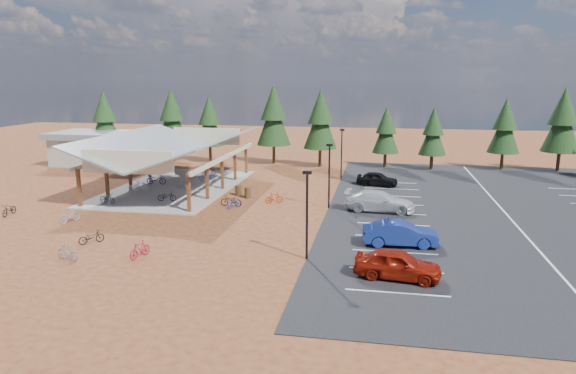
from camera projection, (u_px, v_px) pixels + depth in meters
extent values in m
plane|color=#572716|center=(262.00, 211.00, 39.90)|extent=(140.00, 140.00, 0.00)
cube|color=black|center=(505.00, 212.00, 39.49)|extent=(27.00, 44.00, 0.04)
cube|color=gray|center=(176.00, 187.00, 48.40)|extent=(10.60, 18.60, 0.10)
cube|color=#4F2416|center=(79.00, 188.00, 40.81)|extent=(0.25, 0.25, 3.00)
cube|color=#4F2416|center=(107.00, 178.00, 44.85)|extent=(0.25, 0.25, 3.00)
cube|color=#4F2416|center=(130.00, 170.00, 48.89)|extent=(0.25, 0.25, 3.00)
cube|color=#4F2416|center=(149.00, 163.00, 52.93)|extent=(0.25, 0.25, 3.00)
cube|color=#4F2416|center=(166.00, 156.00, 56.97)|extent=(0.25, 0.25, 3.00)
cube|color=#4F2416|center=(189.00, 192.00, 39.18)|extent=(0.25, 0.25, 3.00)
cube|color=#4F2416|center=(207.00, 182.00, 43.22)|extent=(0.25, 0.25, 3.00)
cube|color=#4F2416|center=(222.00, 173.00, 47.26)|extent=(0.25, 0.25, 3.00)
cube|color=#4F2416|center=(235.00, 165.00, 51.30)|extent=(0.25, 0.25, 3.00)
cube|color=#4F2416|center=(246.00, 159.00, 55.34)|extent=(0.25, 0.25, 3.00)
cube|color=beige|center=(125.00, 154.00, 48.65)|extent=(0.22, 18.00, 0.35)
cube|color=beige|center=(226.00, 157.00, 46.87)|extent=(0.22, 18.00, 0.35)
cube|color=slate|center=(145.00, 145.00, 48.09)|extent=(5.85, 19.40, 2.13)
cube|color=slate|center=(204.00, 146.00, 47.06)|extent=(5.85, 19.40, 2.13)
cube|color=beige|center=(127.00, 162.00, 38.94)|extent=(7.50, 0.15, 1.80)
cube|color=beige|center=(206.00, 136.00, 56.25)|extent=(7.50, 0.15, 1.80)
cube|color=#ADA593|center=(101.00, 151.00, 61.14)|extent=(10.00, 6.00, 3.20)
cube|color=slate|center=(99.00, 135.00, 60.73)|extent=(11.00, 7.00, 0.70)
cylinder|color=black|center=(307.00, 217.00, 28.87)|extent=(0.14, 0.14, 5.00)
cube|color=black|center=(307.00, 172.00, 28.34)|extent=(0.50, 0.25, 0.18)
cylinder|color=black|center=(329.00, 177.00, 40.41)|extent=(0.14, 0.14, 5.00)
cube|color=black|center=(330.00, 145.00, 39.88)|extent=(0.50, 0.25, 0.18)
cylinder|color=black|center=(341.00, 155.00, 51.95)|extent=(0.14, 0.14, 5.00)
cube|color=black|center=(342.00, 130.00, 51.42)|extent=(0.50, 0.25, 0.18)
cylinder|color=#463319|center=(238.00, 190.00, 45.24)|extent=(0.60, 0.60, 0.90)
cylinder|color=#463319|center=(248.00, 193.00, 44.28)|extent=(0.60, 0.60, 0.90)
cylinder|color=#382314|center=(107.00, 152.00, 64.36)|extent=(0.36, 0.36, 2.12)
cone|color=black|center=(105.00, 123.00, 63.61)|extent=(3.72, 3.72, 5.08)
cone|color=black|center=(104.00, 106.00, 63.17)|extent=(2.88, 2.88, 3.81)
cylinder|color=#382314|center=(173.00, 152.00, 63.78)|extent=(0.36, 0.36, 2.18)
cone|color=black|center=(172.00, 122.00, 63.00)|extent=(3.84, 3.84, 5.24)
cone|color=black|center=(171.00, 104.00, 62.55)|extent=(2.97, 2.97, 3.93)
cylinder|color=#382314|center=(210.00, 153.00, 63.48)|extent=(0.36, 0.36, 1.98)
cone|color=black|center=(210.00, 126.00, 62.78)|extent=(3.49, 3.49, 4.75)
cone|color=black|center=(209.00, 110.00, 62.36)|extent=(2.69, 2.69, 3.57)
cylinder|color=#382314|center=(274.00, 154.00, 61.85)|extent=(0.36, 0.36, 2.30)
cone|color=black|center=(274.00, 122.00, 61.04)|extent=(4.05, 4.05, 5.52)
cone|color=black|center=(274.00, 102.00, 60.56)|extent=(3.13, 3.13, 4.14)
cylinder|color=#382314|center=(320.00, 157.00, 59.62)|extent=(0.36, 0.36, 2.18)
cone|color=black|center=(320.00, 125.00, 58.84)|extent=(3.84, 3.84, 5.24)
cone|color=black|center=(321.00, 106.00, 58.39)|extent=(2.97, 2.97, 3.93)
cylinder|color=#382314|center=(385.00, 160.00, 59.26)|extent=(0.36, 0.36, 1.73)
cone|color=black|center=(386.00, 135.00, 58.64)|extent=(3.04, 3.04, 4.14)
cone|color=black|center=(387.00, 120.00, 58.28)|extent=(2.35, 2.35, 3.11)
cylinder|color=#382314|center=(431.00, 162.00, 57.65)|extent=(0.36, 0.36, 1.73)
cone|color=black|center=(433.00, 136.00, 57.04)|extent=(3.04, 3.04, 4.14)
cone|color=black|center=(434.00, 121.00, 56.68)|extent=(2.35, 2.35, 3.11)
cylinder|color=#382314|center=(502.00, 161.00, 57.62)|extent=(0.36, 0.36, 1.97)
cone|color=black|center=(504.00, 131.00, 56.92)|extent=(3.46, 3.46, 4.72)
cone|color=black|center=(506.00, 114.00, 56.51)|extent=(2.68, 2.68, 3.54)
cylinder|color=#382314|center=(558.00, 162.00, 56.33)|extent=(0.36, 0.36, 2.25)
cone|color=black|center=(562.00, 127.00, 55.53)|extent=(3.97, 3.97, 5.41)
cone|color=black|center=(564.00, 106.00, 55.06)|extent=(3.06, 3.06, 4.06)
imported|color=black|center=(107.00, 198.00, 41.98)|extent=(1.64, 0.92, 0.81)
imported|color=gray|center=(141.00, 186.00, 46.31)|extent=(1.59, 0.47, 0.95)
imported|color=navy|center=(156.00, 179.00, 49.35)|extent=(1.94, 0.85, 0.99)
imported|color=maroon|center=(165.00, 171.00, 53.72)|extent=(1.84, 0.77, 1.07)
imported|color=black|center=(167.00, 196.00, 42.64)|extent=(1.64, 0.83, 0.82)
imported|color=gray|center=(183.00, 184.00, 47.37)|extent=(1.67, 0.78, 0.97)
imported|color=navy|center=(207.00, 176.00, 51.32)|extent=(1.68, 1.01, 0.83)
imported|color=maroon|center=(209.00, 171.00, 54.17)|extent=(1.57, 0.89, 0.91)
imported|color=black|center=(9.00, 210.00, 38.61)|extent=(0.83, 1.77, 0.90)
imported|color=gray|center=(70.00, 215.00, 36.75)|extent=(1.05, 1.76, 1.02)
imported|color=maroon|center=(140.00, 249.00, 29.51)|extent=(0.90, 1.72, 0.99)
imported|color=black|center=(91.00, 237.00, 32.07)|extent=(1.47, 1.54, 0.83)
imported|color=gray|center=(68.00, 252.00, 29.09)|extent=(1.68, 0.93, 0.97)
imported|color=#214095|center=(235.00, 203.00, 40.77)|extent=(1.15, 1.65, 0.82)
imported|color=#9C170C|center=(274.00, 198.00, 42.39)|extent=(1.52, 1.02, 0.89)
imported|color=black|center=(231.00, 201.00, 41.34)|extent=(1.82, 0.77, 0.93)
imported|color=maroon|center=(397.00, 264.00, 26.34)|extent=(4.60, 2.33, 1.50)
imported|color=navy|center=(400.00, 234.00, 31.49)|extent=(4.71, 1.91, 1.52)
imported|color=#BDBDBD|center=(380.00, 201.00, 39.67)|extent=(5.52, 2.59, 1.56)
imported|color=black|center=(377.00, 179.00, 49.11)|extent=(4.10, 2.25, 1.32)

